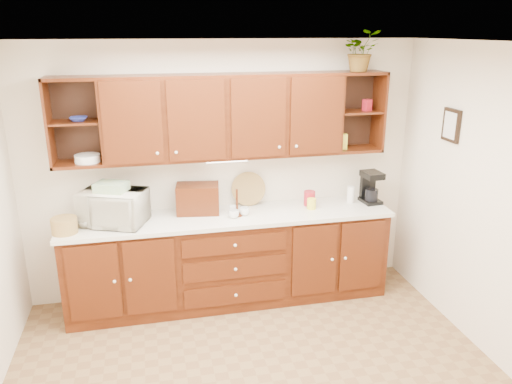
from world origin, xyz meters
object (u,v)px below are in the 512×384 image
bread_box (198,199)px  potted_plant (361,51)px  microwave (113,207)px  coffee_maker (370,187)px

bread_box → potted_plant: (1.62, -0.04, 1.40)m
microwave → coffee_maker: (2.61, 0.06, -0.00)m
coffee_maker → bread_box: bearing=173.2°
potted_plant → bread_box: bearing=178.6°
bread_box → potted_plant: size_ratio=1.06×
microwave → potted_plant: (2.42, 0.09, 1.38)m
bread_box → potted_plant: bearing=6.6°
microwave → bread_box: microwave is taller
microwave → bread_box: bearing=30.9°
microwave → coffee_maker: coffee_maker is taller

